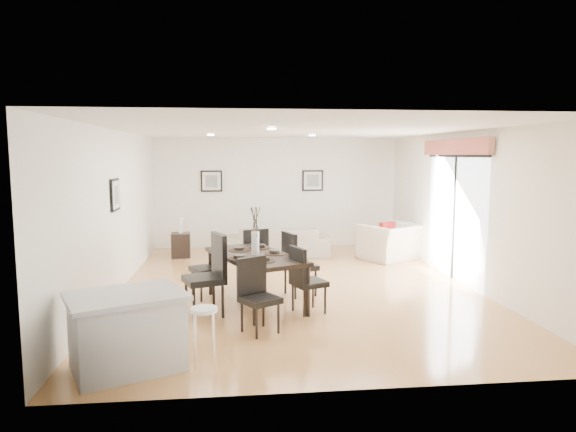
{
  "coord_description": "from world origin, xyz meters",
  "views": [
    {
      "loc": [
        -1.08,
        -8.68,
        2.29
      ],
      "look_at": [
        -0.1,
        0.4,
        1.2
      ],
      "focal_mm": 32.0,
      "sensor_mm": 36.0,
      "label": 1
    }
  ],
  "objects": [
    {
      "name": "ground",
      "position": [
        0.0,
        0.0,
        0.0
      ],
      "size": [
        8.0,
        8.0,
        0.0
      ],
      "primitive_type": "plane",
      "color": "tan",
      "rests_on": "ground"
    },
    {
      "name": "wall_back",
      "position": [
        0.0,
        4.0,
        1.35
      ],
      "size": [
        6.0,
        0.04,
        2.7
      ],
      "primitive_type": "cube",
      "color": "white",
      "rests_on": "ground"
    },
    {
      "name": "wall_front",
      "position": [
        0.0,
        -4.0,
        1.35
      ],
      "size": [
        6.0,
        0.04,
        2.7
      ],
      "primitive_type": "cube",
      "color": "white",
      "rests_on": "ground"
    },
    {
      "name": "wall_left",
      "position": [
        -3.0,
        0.0,
        1.35
      ],
      "size": [
        0.04,
        8.0,
        2.7
      ],
      "primitive_type": "cube",
      "color": "white",
      "rests_on": "ground"
    },
    {
      "name": "wall_right",
      "position": [
        3.0,
        0.0,
        1.35
      ],
      "size": [
        0.04,
        8.0,
        2.7
      ],
      "primitive_type": "cube",
      "color": "white",
      "rests_on": "ground"
    },
    {
      "name": "ceiling",
      "position": [
        0.0,
        0.0,
        2.7
      ],
      "size": [
        6.0,
        8.0,
        0.02
      ],
      "primitive_type": "cube",
      "color": "white",
      "rests_on": "wall_back"
    },
    {
      "name": "sofa",
      "position": [
        -0.06,
        2.76,
        0.33
      ],
      "size": [
        2.35,
        1.07,
        0.67
      ],
      "primitive_type": "imported",
      "rotation": [
        0.0,
        0.0,
        3.06
      ],
      "color": "gray",
      "rests_on": "ground"
    },
    {
      "name": "armchair",
      "position": [
        2.34,
        2.11,
        0.39
      ],
      "size": [
        1.58,
        1.53,
        0.79
      ],
      "primitive_type": "imported",
      "rotation": [
        0.0,
        0.0,
        3.68
      ],
      "color": "beige",
      "rests_on": "ground"
    },
    {
      "name": "courtyard_plant_b",
      "position": [
        5.59,
        0.68,
        0.3
      ],
      "size": [
        0.41,
        0.41,
        0.6
      ],
      "primitive_type": "imported",
      "rotation": [
        0.0,
        0.0,
        0.27
      ],
      "color": "#385323",
      "rests_on": "ground"
    },
    {
      "name": "dining_table",
      "position": [
        -0.75,
        -1.01,
        0.71
      ],
      "size": [
        1.58,
        2.1,
        0.78
      ],
      "rotation": [
        0.0,
        0.0,
        0.38
      ],
      "color": "black",
      "rests_on": "ground"
    },
    {
      "name": "dining_chair_wnear",
      "position": [
        -1.41,
        -1.44,
        0.66
      ],
      "size": [
        0.67,
        0.67,
        1.17
      ],
      "rotation": [
        0.0,
        0.0,
        -1.23
      ],
      "color": "black",
      "rests_on": "ground"
    },
    {
      "name": "dining_chair_wfar",
      "position": [
        -1.43,
        -0.5,
        0.58
      ],
      "size": [
        0.62,
        0.62,
        1.04
      ],
      "rotation": [
        0.0,
        0.0,
        -1.13
      ],
      "color": "black",
      "rests_on": "ground"
    },
    {
      "name": "dining_chair_enear",
      "position": [
        -0.08,
        -1.51,
        0.55
      ],
      "size": [
        0.57,
        0.57,
        0.98
      ],
      "rotation": [
        0.0,
        0.0,
        1.94
      ],
      "color": "black",
      "rests_on": "ground"
    },
    {
      "name": "dining_chair_efar",
      "position": [
        -0.09,
        -0.57,
        0.59
      ],
      "size": [
        0.6,
        0.6,
        1.05
      ],
      "rotation": [
        0.0,
        0.0,
        1.92
      ],
      "color": "black",
      "rests_on": "ground"
    },
    {
      "name": "dining_chair_head",
      "position": [
        -0.8,
        -2.19,
        0.54
      ],
      "size": [
        0.6,
        0.6,
        0.97
      ],
      "rotation": [
        0.0,
        0.0,
        0.55
      ],
      "color": "black",
      "rests_on": "ground"
    },
    {
      "name": "dining_chair_foot",
      "position": [
        -0.73,
        0.16,
        0.57
      ],
      "size": [
        0.57,
        0.57,
        1.01
      ],
      "rotation": [
        0.0,
        0.0,
        3.43
      ],
      "color": "black",
      "rests_on": "ground"
    },
    {
      "name": "vase",
      "position": [
        -0.75,
        -1.01,
        1.06
      ],
      "size": [
        0.89,
        1.39,
        0.73
      ],
      "color": "white",
      "rests_on": "dining_table"
    },
    {
      "name": "coffee_table",
      "position": [
        -0.2,
        3.41,
        0.19
      ],
      "size": [
        1.04,
        0.7,
        0.39
      ],
      "primitive_type": "cube",
      "rotation": [
        0.0,
        0.0,
        0.12
      ],
      "color": "black",
      "rests_on": "ground"
    },
    {
      "name": "side_table",
      "position": [
        -2.26,
        2.86,
        0.27
      ],
      "size": [
        0.43,
        0.43,
        0.55
      ],
      "primitive_type": "cube",
      "rotation": [
        0.0,
        0.0,
        0.05
      ],
      "color": "black",
      "rests_on": "ground"
    },
    {
      "name": "table_lamp",
      "position": [
        -2.26,
        2.86,
        0.77
      ],
      "size": [
        0.18,
        0.18,
        0.35
      ],
      "color": "white",
      "rests_on": "side_table"
    },
    {
      "name": "cushion",
      "position": [
        2.23,
        2.0,
        0.64
      ],
      "size": [
        0.4,
        0.3,
        0.39
      ],
      "primitive_type": "cube",
      "rotation": [
        0.0,
        0.0,
        3.66
      ],
      "color": "maroon",
      "rests_on": "armchair"
    },
    {
      "name": "kitchen_island",
      "position": [
        -2.23,
        -3.23,
        0.42
      ],
      "size": [
        1.45,
        1.31,
        0.83
      ],
      "rotation": [
        0.0,
        0.0,
        0.42
      ],
      "color": "silver",
      "rests_on": "ground"
    },
    {
      "name": "bar_stool",
      "position": [
        -1.41,
        -3.23,
        0.55
      ],
      "size": [
        0.29,
        0.29,
        0.64
      ],
      "color": "white",
      "rests_on": "ground"
    },
    {
      "name": "framed_print_back_left",
      "position": [
        -1.6,
        3.97,
        1.65
      ],
      "size": [
        0.52,
        0.04,
        0.52
      ],
      "color": "black",
      "rests_on": "wall_back"
    },
    {
      "name": "framed_print_back_right",
      "position": [
        0.9,
        3.97,
        1.65
      ],
      "size": [
        0.52,
        0.04,
        0.52
      ],
      "color": "black",
      "rests_on": "wall_back"
    },
    {
      "name": "framed_print_left_wall",
      "position": [
        -2.97,
        -0.2,
        1.65
      ],
      "size": [
        0.04,
        0.52,
        0.52
      ],
      "rotation": [
        0.0,
        0.0,
        1.57
      ],
      "color": "black",
      "rests_on": "wall_left"
    },
    {
      "name": "sliding_door",
      "position": [
        2.96,
        0.3,
        1.66
      ],
      "size": [
        0.12,
        2.7,
        2.57
      ],
      "color": "white",
      "rests_on": "wall_right"
    }
  ]
}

